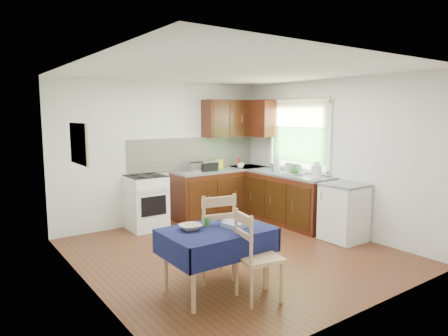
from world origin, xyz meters
TOP-DOWN VIEW (x-y plane):
  - floor at (0.00, 0.00)m, footprint 4.20×4.20m
  - ceiling at (0.00, 0.00)m, footprint 4.00×4.20m
  - wall_back at (0.00, 2.10)m, footprint 4.00×0.02m
  - wall_front at (0.00, -2.10)m, footprint 4.00×0.02m
  - wall_left at (-2.00, 0.00)m, footprint 0.02×4.20m
  - wall_right at (2.00, 0.00)m, footprint 0.02×4.20m
  - base_cabinets at (1.36, 1.26)m, footprint 1.90×2.30m
  - worktop_back at (1.05, 1.80)m, footprint 1.90×0.60m
  - worktop_right at (1.70, 0.65)m, footprint 0.60×1.70m
  - worktop_corner at (1.70, 1.80)m, footprint 0.60×0.60m
  - splashback at (0.65, 2.08)m, footprint 2.70×0.02m
  - upper_cabinets at (1.52, 1.80)m, footprint 1.20×0.85m
  - stove at (-0.50, 1.80)m, footprint 0.60×0.61m
  - window at (1.97, 0.70)m, footprint 0.04×1.48m
  - fridge at (1.70, -0.55)m, footprint 0.58×0.60m
  - corkboard at (-1.97, 0.30)m, footprint 0.04×0.62m
  - dining_table at (-0.88, -0.87)m, footprint 1.16×0.78m
  - chair_far at (-0.73, -0.59)m, footprint 0.54×0.54m
  - chair_near at (-0.69, -1.29)m, footprint 0.50×0.50m
  - toaster at (0.46, 1.76)m, footprint 0.24×0.14m
  - sandwich_press at (0.72, 1.78)m, footprint 0.32×0.28m
  - sauce_bottle at (1.41, 1.71)m, footprint 0.05×0.05m
  - yellow_packet at (1.06, 1.87)m, footprint 0.15×0.12m
  - dish_rack at (1.68, 0.52)m, footprint 0.42×0.32m
  - kettle at (1.64, -0.03)m, footprint 0.17×0.17m
  - cup at (1.42, 1.67)m, footprint 0.16×0.16m
  - soap_bottle_a at (1.64, 0.91)m, footprint 0.18×0.18m
  - soap_bottle_b at (1.64, 0.95)m, footprint 0.14×0.14m
  - soap_bottle_c at (1.68, 0.48)m, footprint 0.15×0.15m
  - plate_bowl at (-1.13, -0.73)m, footprint 0.26×0.26m
  - book at (-0.62, -0.70)m, footprint 0.25×0.27m
  - spice_jar at (-0.91, -0.73)m, footprint 0.05×0.05m
  - tea_towel at (-0.64, -0.92)m, footprint 0.32×0.27m

SIDE VIEW (x-z plane):
  - floor at x=0.00m, z-range 0.00..0.00m
  - base_cabinets at x=1.36m, z-range 0.00..0.86m
  - fridge at x=1.70m, z-range 0.00..0.88m
  - stove at x=-0.50m, z-range 0.00..0.92m
  - chair_near at x=-0.69m, z-range 0.03..0.98m
  - chair_far at x=-0.73m, z-range 0.03..1.06m
  - dining_table at x=-0.88m, z-range 0.24..0.94m
  - book at x=-0.62m, z-range 0.70..0.71m
  - tea_towel at x=-0.64m, z-range 0.70..0.75m
  - plate_bowl at x=-1.13m, z-range 0.70..0.76m
  - spice_jar at x=-0.91m, z-range 0.70..0.80m
  - worktop_back at x=1.05m, z-range 0.86..0.90m
  - worktop_right at x=1.70m, z-range 0.86..0.90m
  - worktop_corner at x=1.70m, z-range 0.86..0.90m
  - dish_rack at x=1.68m, z-range 0.82..1.02m
  - cup at x=1.42m, z-range 0.90..1.01m
  - toaster at x=0.46m, z-range 0.89..1.07m
  - yellow_packet at x=1.06m, z-range 0.90..1.07m
  - soap_bottle_c at x=1.68m, z-range 0.90..1.08m
  - sandwich_press at x=0.72m, z-range 0.90..1.09m
  - sauce_bottle at x=1.41m, z-range 0.90..1.10m
  - soap_bottle_b at x=1.64m, z-range 0.90..1.11m
  - kettle at x=1.64m, z-range 0.88..1.17m
  - soap_bottle_a at x=1.64m, z-range 0.90..1.23m
  - splashback at x=0.65m, z-range 0.90..1.50m
  - wall_back at x=0.00m, z-range 0.00..2.50m
  - wall_front at x=0.00m, z-range 0.00..2.50m
  - wall_left at x=-2.00m, z-range 0.00..2.50m
  - wall_right at x=2.00m, z-range 0.00..2.50m
  - corkboard at x=-1.97m, z-range 1.36..1.83m
  - window at x=1.97m, z-range 1.02..2.28m
  - upper_cabinets at x=1.52m, z-range 1.50..2.20m
  - ceiling at x=0.00m, z-range 2.49..2.51m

